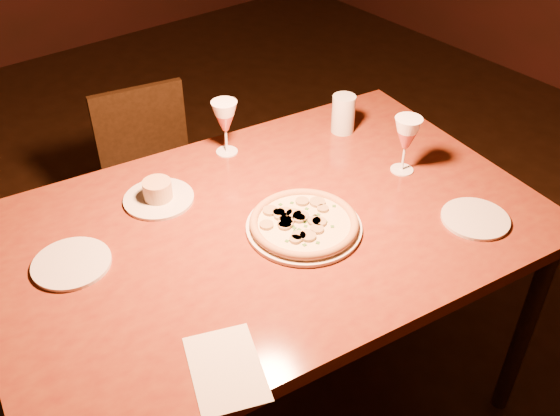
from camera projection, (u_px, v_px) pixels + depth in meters
floor at (293, 395)px, 2.30m from camera, size 7.00×7.00×0.00m
dining_table at (269, 241)px, 1.83m from camera, size 1.68×1.21×0.83m
chair_far at (154, 174)px, 2.64m from camera, size 0.46×0.46×0.80m
pizza_plate at (304, 224)px, 1.74m from camera, size 0.33×0.33×0.04m
ramekin_saucer at (158, 194)px, 1.85m from camera, size 0.21×0.21×0.07m
wine_glass_far at (225, 128)px, 2.02m from camera, size 0.08×0.08×0.19m
wine_glass_right at (405, 145)px, 1.93m from camera, size 0.09×0.09×0.19m
water_tumbler at (343, 114)px, 2.14m from camera, size 0.08×0.08×0.13m
side_plate_left at (72, 263)px, 1.63m from camera, size 0.21×0.21×0.01m
side_plate_near at (475, 219)px, 1.78m from camera, size 0.19×0.19×0.01m
menu_card at (226, 368)px, 1.37m from camera, size 0.22×0.27×0.00m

